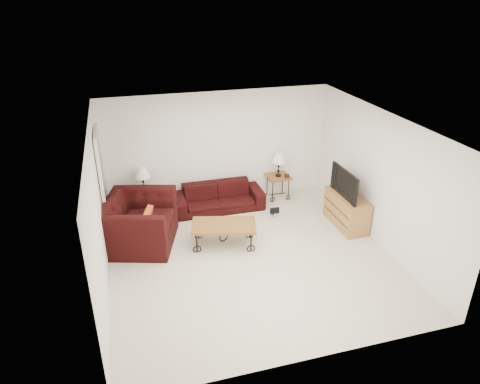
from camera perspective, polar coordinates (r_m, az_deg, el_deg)
The scene contains 20 objects.
ground at distance 8.02m, azimuth 1.39°, elevation -8.55°, with size 5.00×5.00×0.00m, color beige.
wall_back at distance 9.63m, azimuth -2.95°, elevation 5.78°, with size 5.00×0.02×2.50m, color white.
wall_front at distance 5.41m, azimuth 9.54°, elevation -11.69°, with size 5.00×0.02×2.50m, color white.
wall_left at distance 7.13m, azimuth -18.09°, elevation -2.87°, with size 0.02×5.00×2.50m, color white.
wall_right at distance 8.42m, azimuth 17.96°, elevation 1.57°, with size 0.02×5.00×2.50m, color white.
ceiling at distance 6.94m, azimuth 1.60°, elevation 8.83°, with size 5.00×5.00×0.00m, color white.
doorway at distance 8.72m, azimuth -17.59°, elevation 0.79°, with size 0.08×0.94×2.04m, color black.
sofa at distance 9.55m, azimuth -2.83°, elevation -0.68°, with size 1.95×0.76×0.57m, color black.
side_table_left at distance 9.53m, azimuth -12.28°, elevation -1.41°, with size 0.50×0.50×0.55m, color brown.
side_table_right at distance 10.09m, azimuth 4.95°, elevation 0.69°, with size 0.50×0.50×0.55m, color brown.
lamp_left at distance 9.30m, azimuth -12.59°, elevation 1.60°, with size 0.31×0.31×0.55m, color black, non-canonical shape.
lamp_right at distance 9.87m, azimuth 5.07°, elevation 3.59°, with size 0.31×0.31×0.55m, color black, non-canonical shape.
photo_frame_left at distance 9.25m, azimuth -13.30°, elevation -0.16°, with size 0.11×0.01×0.09m, color black.
photo_frame_right at distance 9.88m, azimuth 6.14°, elevation 2.13°, with size 0.11×0.01×0.09m, color black.
coffee_table at distance 8.27m, azimuth -2.11°, elevation -5.58°, with size 1.19×0.65×0.45m, color brown.
armchair at distance 8.40m, azimuth -13.07°, elevation -3.87°, with size 1.42×1.24×0.92m, color black.
throw_pillow at distance 8.34m, azimuth -12.06°, elevation -3.56°, with size 0.42×0.11×0.42m, color #BC5218.
tv_stand at distance 9.14m, azimuth 13.74°, elevation -2.36°, with size 0.46×1.11×0.67m, color #9D633A.
television at distance 8.86m, azimuth 14.03°, elevation 1.18°, with size 1.00×0.13×0.57m, color black.
backpack at distance 9.34m, azimuth 4.33°, elevation -1.95°, with size 0.30×0.23×0.39m, color black.
Camera 1 is at (-2.01, -6.34, 4.48)m, focal length 32.61 mm.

